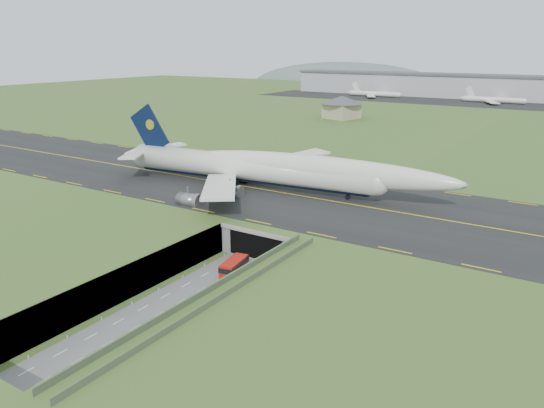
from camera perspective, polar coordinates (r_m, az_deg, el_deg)
The scene contains 10 objects.
ground at distance 96.53m, azimuth -4.49°, elevation -7.52°, with size 900.00×900.00×0.00m, color #3B5C24.
airfield_deck at distance 95.34m, azimuth -4.53°, elevation -5.88°, with size 800.00×800.00×6.00m, color gray.
trench_road at distance 91.21m, azimuth -7.35°, elevation -9.06°, with size 12.00×75.00×0.20m, color slate.
taxiway at distance 120.73m, azimuth 4.90°, elevation 0.55°, with size 800.00×44.00×0.18m, color black.
tunnel_portal at distance 108.08m, azimuth 0.81°, elevation -2.87°, with size 17.00×22.30×6.00m.
guideway at distance 74.58m, azimuth -6.68°, elevation -10.71°, with size 3.00×53.00×7.05m.
jumbo_jet at distance 126.84m, azimuth -0.25°, elevation 3.80°, with size 90.34×58.59×19.48m.
shuttle_tram at distance 95.34m, azimuth -4.11°, elevation -6.80°, with size 3.78×7.32×2.86m.
service_building at distance 257.70m, azimuth 7.51°, elevation 10.50°, with size 24.61×24.61×10.76m.
cargo_terminal at distance 374.06m, azimuth 24.79°, elevation 11.27°, with size 320.00×67.00×15.60m.
Camera 1 is at (53.63, -69.88, 39.48)m, focal length 35.00 mm.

